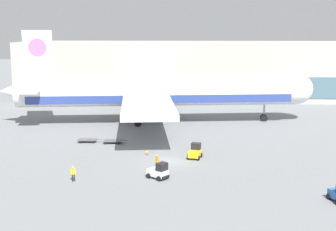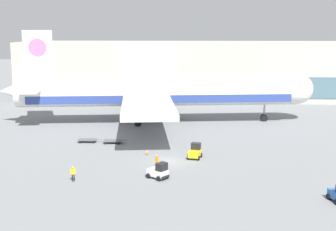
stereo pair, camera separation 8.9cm
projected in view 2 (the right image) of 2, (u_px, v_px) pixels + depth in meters
The scene contains 10 objects.
ground_plane at pixel (170, 161), 61.85m from camera, with size 400.00×400.00×0.00m, color slate.
terminal_building at pixel (202, 70), 116.95m from camera, with size 90.00×18.20×14.00m.
airplane_main at pixel (156, 91), 86.26m from camera, with size 57.94×48.62×17.00m.
baggage_tug_foreground at pixel (159, 171), 54.65m from camera, with size 2.80×2.63×2.00m.
baggage_tug_far at pixel (195, 152), 63.29m from camera, with size 2.11×2.70×2.00m.
baggage_dolly_lead at pixel (87, 140), 72.12m from camera, with size 3.74×1.65×0.48m.
baggage_dolly_second at pixel (113, 141), 71.47m from camera, with size 3.74×1.65×0.48m.
ground_crew_near at pixel (157, 161), 58.31m from camera, with size 0.40×0.46×1.83m.
ground_crew_far at pixel (73, 172), 53.63m from camera, with size 0.56×0.30×1.79m.
traffic_cone_near at pixel (147, 152), 65.26m from camera, with size 0.40×0.40×0.67m.
Camera 2 is at (3.07, -59.59, 17.39)m, focal length 50.00 mm.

